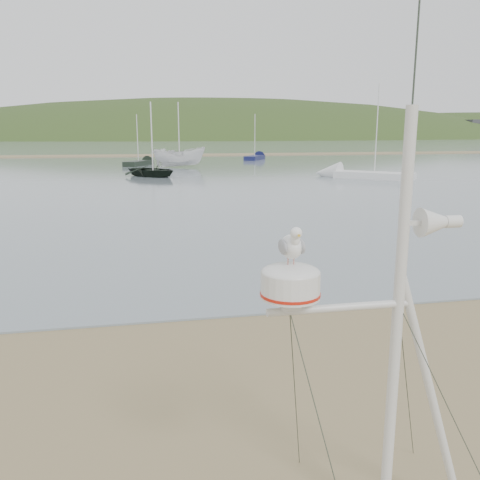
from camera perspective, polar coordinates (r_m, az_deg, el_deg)
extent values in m
plane|color=olive|center=(6.66, -15.66, -22.04)|extent=(560.00, 560.00, 0.00)
cube|color=slate|center=(137.55, -11.80, 10.49)|extent=(560.00, 256.00, 0.04)
cube|color=olive|center=(75.59, -11.95, 9.26)|extent=(560.00, 7.00, 0.07)
ellipsoid|color=#253817|center=(245.06, -2.05, 6.25)|extent=(400.00, 180.00, 80.00)
cube|color=beige|center=(204.79, -22.12, 11.48)|extent=(8.40, 6.30, 8.00)
cube|color=beige|center=(201.78, -14.69, 11.97)|extent=(8.40, 6.30, 8.00)
cube|color=beige|center=(202.09, -7.15, 12.27)|extent=(8.40, 6.30, 8.00)
cube|color=beige|center=(205.71, 0.26, 12.36)|extent=(8.40, 6.30, 8.00)
cube|color=beige|center=(212.47, 7.31, 12.26)|extent=(8.40, 6.30, 8.00)
cube|color=beige|center=(222.09, 13.82, 12.01)|extent=(8.40, 6.30, 8.00)
cube|color=beige|center=(234.22, 19.71, 11.65)|extent=(8.40, 6.30, 8.00)
cube|color=beige|center=(248.48, 24.97, 11.23)|extent=(8.40, 6.30, 8.00)
cylinder|color=silver|center=(4.71, 17.14, -10.18)|extent=(0.10, 0.10, 3.90)
cylinder|color=silver|center=(5.20, 20.84, -16.56)|extent=(0.90, 0.08, 2.56)
cylinder|color=silver|center=(4.38, 11.15, -7.46)|extent=(1.27, 0.07, 0.07)
cylinder|color=#2D382D|center=(4.41, 19.15, 19.23)|extent=(0.02, 0.02, 0.88)
cube|color=silver|center=(4.22, 5.63, -7.03)|extent=(0.16, 0.16, 0.09)
cylinder|color=silver|center=(4.17, 5.67, -5.07)|extent=(0.49, 0.49, 0.21)
cylinder|color=red|center=(4.19, 5.65, -6.02)|extent=(0.50, 0.50, 0.02)
ellipsoid|color=silver|center=(4.14, 5.71, -3.65)|extent=(0.49, 0.49, 0.14)
cone|color=silver|center=(4.57, 20.93, 1.88)|extent=(0.25, 0.25, 0.25)
cylinder|color=silver|center=(4.67, 22.75, 1.93)|extent=(0.14, 0.11, 0.11)
cube|color=silver|center=(4.48, 19.03, 1.83)|extent=(0.19, 0.04, 0.04)
cylinder|color=tan|center=(4.10, 5.41, -2.30)|extent=(0.01, 0.01, 0.07)
cylinder|color=tan|center=(4.12, 6.06, -2.26)|extent=(0.01, 0.01, 0.07)
ellipsoid|color=white|center=(4.08, 5.77, -0.76)|extent=(0.17, 0.26, 0.19)
ellipsoid|color=#95969C|center=(4.05, 4.82, -0.77)|extent=(0.05, 0.21, 0.12)
ellipsoid|color=#95969C|center=(4.10, 6.79, -0.68)|extent=(0.05, 0.21, 0.12)
cone|color=white|center=(4.22, 5.22, -0.61)|extent=(0.09, 0.08, 0.09)
ellipsoid|color=white|center=(3.98, 6.21, 0.09)|extent=(0.08, 0.08, 0.11)
sphere|color=white|center=(3.94, 6.33, 0.78)|extent=(0.09, 0.09, 0.09)
cone|color=gold|center=(3.90, 6.54, 0.57)|extent=(0.02, 0.05, 0.02)
imported|color=black|center=(41.41, -9.84, 10.16)|extent=(3.05, 2.83, 4.53)
imported|color=silver|center=(51.41, -6.87, 10.98)|extent=(2.13, 2.08, 5.16)
cube|color=black|center=(54.57, -11.33, 8.46)|extent=(3.25, 4.42, 0.50)
cone|color=black|center=(56.99, -10.01, 8.66)|extent=(1.92, 1.97, 1.37)
cylinder|color=silver|center=(54.47, -11.45, 11.19)|extent=(0.08, 0.08, 4.71)
cube|color=#121642|center=(64.31, 1.66, 9.23)|extent=(3.55, 4.74, 0.50)
cone|color=#121642|center=(67.14, 2.39, 9.35)|extent=(2.08, 2.13, 1.47)
cylinder|color=silver|center=(64.22, 1.68, 11.71)|extent=(0.08, 0.08, 5.07)
cube|color=silver|center=(40.46, 14.84, 7.03)|extent=(5.68, 5.35, 0.50)
cone|color=silver|center=(41.63, 9.78, 7.40)|extent=(2.81, 2.79, 1.89)
cylinder|color=silver|center=(40.31, 15.12, 12.00)|extent=(0.08, 0.08, 6.51)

